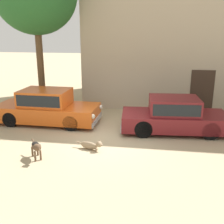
% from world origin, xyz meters
% --- Properties ---
extents(ground_plane, '(80.00, 80.00, 0.00)m').
position_xyz_m(ground_plane, '(0.00, 0.00, 0.00)').
color(ground_plane, tan).
extents(parked_sedan_nearest, '(4.59, 1.86, 1.47)m').
position_xyz_m(parked_sedan_nearest, '(-2.89, 1.15, 0.72)').
color(parked_sedan_nearest, '#D15619').
rests_on(parked_sedan_nearest, ground_plane).
extents(parked_sedan_second, '(4.36, 2.03, 1.38)m').
position_xyz_m(parked_sedan_second, '(2.50, 0.89, 0.68)').
color(parked_sedan_second, maroon).
rests_on(parked_sedan_second, ground_plane).
extents(stray_dog_spotted, '(0.64, 0.82, 0.62)m').
position_xyz_m(stray_dog_spotted, '(-1.88, -2.27, 0.41)').
color(stray_dog_spotted, brown).
rests_on(stray_dog_spotted, ground_plane).
extents(stray_dog_tan, '(1.03, 0.38, 0.39)m').
position_xyz_m(stray_dog_tan, '(-0.33, -1.33, 0.16)').
color(stray_dog_tan, '#997F60').
rests_on(stray_dog_tan, ground_plane).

